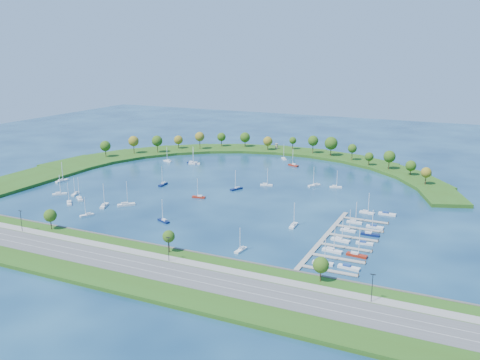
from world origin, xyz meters
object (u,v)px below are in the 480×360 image
at_px(moored_boat_14, 194,163).
at_px(moored_boat_9, 87,214).
at_px(moored_boat_1, 126,204).
at_px(dock_system, 340,241).
at_px(moored_boat_19, 163,184).
at_px(docked_boat_4, 340,239).
at_px(moored_boat_16, 104,205).
at_px(docked_boat_5, 364,243).
at_px(moored_boat_15, 294,225).
at_px(moored_boat_11, 168,161).
at_px(moored_boat_12, 80,198).
at_px(docked_boat_1, 349,267).
at_px(docked_boat_6, 348,230).
at_px(moored_boat_0, 266,184).
at_px(moored_boat_13, 62,180).
at_px(harbor_tower, 277,146).
at_px(moored_boat_3, 69,202).
at_px(moored_boat_7, 75,193).
at_px(moored_boat_18, 293,165).
at_px(moored_boat_4, 314,185).
at_px(docked_boat_3, 357,254).
at_px(moored_boat_6, 59,193).
at_px(docked_boat_10, 367,212).
at_px(moored_boat_8, 236,188).
at_px(moored_boat_10, 192,162).
at_px(docked_boat_9, 375,227).
at_px(docked_boat_0, 323,262).
at_px(moored_boat_2, 241,249).
at_px(docked_boat_11, 387,214).
at_px(moored_boat_5, 284,158).
at_px(docked_boat_8, 354,222).
at_px(docked_boat_7, 370,234).
at_px(moored_boat_17, 164,220).
at_px(docked_boat_2, 332,250).

bearing_deg(moored_boat_14, moored_boat_9, 75.23).
bearing_deg(moored_boat_1, dock_system, -48.89).
bearing_deg(moored_boat_19, docked_boat_4, 64.85).
xyz_separation_m(moored_boat_16, docked_boat_5, (139.86, 4.99, -0.37)).
relative_size(moored_boat_15, docked_boat_4, 0.95).
bearing_deg(moored_boat_11, moored_boat_12, 110.32).
relative_size(docked_boat_1, docked_boat_6, 0.83).
bearing_deg(dock_system, moored_boat_1, 178.65).
xyz_separation_m(moored_boat_0, moored_boat_13, (-122.79, -46.69, 0.05)).
xyz_separation_m(harbor_tower, moored_boat_19, (-25.23, -131.28, -3.41)).
relative_size(moored_boat_3, moored_boat_7, 1.18).
relative_size(moored_boat_9, docked_boat_4, 0.82).
relative_size(moored_boat_13, moored_boat_19, 1.05).
xyz_separation_m(moored_boat_9, moored_boat_18, (57.98, 153.25, 0.06)).
distance_m(moored_boat_4, docked_boat_3, 110.89).
bearing_deg(docked_boat_3, moored_boat_6, -179.56).
distance_m(harbor_tower, moored_boat_6, 188.26).
bearing_deg(docked_boat_10, moored_boat_19, -175.23).
distance_m(moored_boat_8, moored_boat_10, 78.69).
bearing_deg(moored_boat_7, docked_boat_9, 79.55).
height_order(moored_boat_0, moored_boat_6, moored_boat_6).
height_order(moored_boat_10, docked_boat_0, moored_boat_10).
relative_size(moored_boat_2, moored_boat_18, 0.87).
bearing_deg(moored_boat_16, docked_boat_1, -121.91).
height_order(dock_system, docked_boat_11, docked_boat_11).
xyz_separation_m(moored_boat_7, moored_boat_14, (23.00, 99.54, 0.05)).
bearing_deg(docked_boat_1, moored_boat_2, -172.54).
bearing_deg(moored_boat_0, docked_boat_0, -75.60).
relative_size(moored_boat_0, moored_boat_2, 1.05).
relative_size(moored_boat_5, moored_boat_18, 0.98).
bearing_deg(moored_boat_15, docked_boat_0, -148.46).
distance_m(docked_boat_0, docked_boat_8, 54.61).
distance_m(moored_boat_14, docked_boat_10, 152.75).
xyz_separation_m(moored_boat_6, docked_boat_0, (168.13, -30.86, 0.01)).
bearing_deg(docked_boat_4, docked_boat_11, 84.10).
bearing_deg(moored_boat_3, docked_boat_8, -120.76).
relative_size(moored_boat_8, moored_boat_9, 1.19).
bearing_deg(docked_boat_3, moored_boat_14, 146.55).
bearing_deg(dock_system, docked_boat_10, 86.67).
height_order(docked_boat_4, docked_boat_7, docked_boat_4).
bearing_deg(moored_boat_12, docked_boat_7, -135.80).
xyz_separation_m(moored_boat_3, docked_boat_0, (150.14, -19.45, -0.01)).
bearing_deg(moored_boat_5, moored_boat_13, 104.35).
relative_size(dock_system, moored_boat_5, 6.76).
bearing_deg(moored_boat_17, moored_boat_2, -176.62).
bearing_deg(docked_boat_4, moored_boat_8, 152.90).
xyz_separation_m(moored_boat_0, moored_boat_5, (-17.07, 77.12, 0.02)).
distance_m(docked_boat_3, docked_boat_9, 38.26).
xyz_separation_m(moored_boat_5, moored_boat_13, (-105.72, -123.80, 0.03)).
distance_m(docked_boat_2, docked_boat_10, 58.52).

